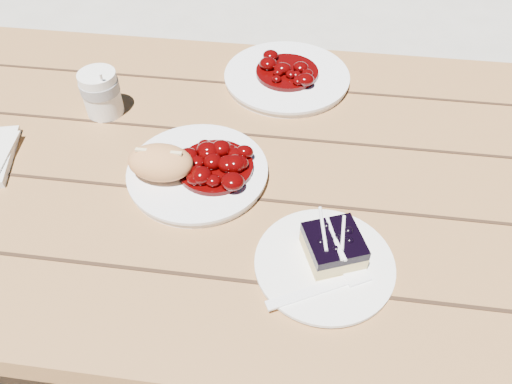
# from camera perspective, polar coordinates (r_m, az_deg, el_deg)

# --- Properties ---
(ground) EXTENTS (60.00, 60.00, 0.00)m
(ground) POSITION_cam_1_polar(r_m,az_deg,el_deg) (1.56, -13.94, -15.97)
(ground) COLOR #ACA79B
(ground) RESTS_ON ground
(picnic_table) EXTENTS (2.00, 1.55, 0.75)m
(picnic_table) POSITION_cam_1_polar(r_m,az_deg,el_deg) (1.09, -19.38, -1.47)
(picnic_table) COLOR brown
(picnic_table) RESTS_ON ground
(main_plate) EXTENTS (0.23, 0.23, 0.02)m
(main_plate) POSITION_cam_1_polar(r_m,az_deg,el_deg) (0.86, -6.67, 2.19)
(main_plate) COLOR white
(main_plate) RESTS_ON picnic_table
(goulash_stew) EXTENTS (0.13, 0.13, 0.04)m
(goulash_stew) POSITION_cam_1_polar(r_m,az_deg,el_deg) (0.84, -4.76, 3.65)
(goulash_stew) COLOR #3E0202
(goulash_stew) RESTS_ON main_plate
(bread_roll) EXTENTS (0.11, 0.07, 0.06)m
(bread_roll) POSITION_cam_1_polar(r_m,az_deg,el_deg) (0.84, -10.85, 3.33)
(bread_roll) COLOR tan
(bread_roll) RESTS_ON main_plate
(dessert_plate) EXTENTS (0.20, 0.20, 0.01)m
(dessert_plate) POSITION_cam_1_polar(r_m,az_deg,el_deg) (0.74, 7.81, -8.20)
(dessert_plate) COLOR white
(dessert_plate) RESTS_ON picnic_table
(blueberry_cake) EXTENTS (0.10, 0.10, 0.05)m
(blueberry_cake) POSITION_cam_1_polar(r_m,az_deg,el_deg) (0.73, 8.85, -6.12)
(blueberry_cake) COLOR #E5CB7D
(blueberry_cake) RESTS_ON dessert_plate
(fork_dessert) EXTENTS (0.15, 0.10, 0.00)m
(fork_dessert) POSITION_cam_1_polar(r_m,az_deg,el_deg) (0.71, 6.04, -11.34)
(fork_dessert) COLOR white
(fork_dessert) RESTS_ON dessert_plate
(coffee_cup) EXTENTS (0.07, 0.07, 0.09)m
(coffee_cup) POSITION_cam_1_polar(r_m,az_deg,el_deg) (1.01, -17.27, 10.72)
(coffee_cup) COLOR white
(coffee_cup) RESTS_ON picnic_table
(second_plate) EXTENTS (0.26, 0.26, 0.02)m
(second_plate) POSITION_cam_1_polar(r_m,az_deg,el_deg) (1.08, 3.53, 12.92)
(second_plate) COLOR white
(second_plate) RESTS_ON picnic_table
(second_stew) EXTENTS (0.13, 0.13, 0.04)m
(second_stew) POSITION_cam_1_polar(r_m,az_deg,el_deg) (1.06, 3.60, 14.21)
(second_stew) COLOR #3E0202
(second_stew) RESTS_ON second_plate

